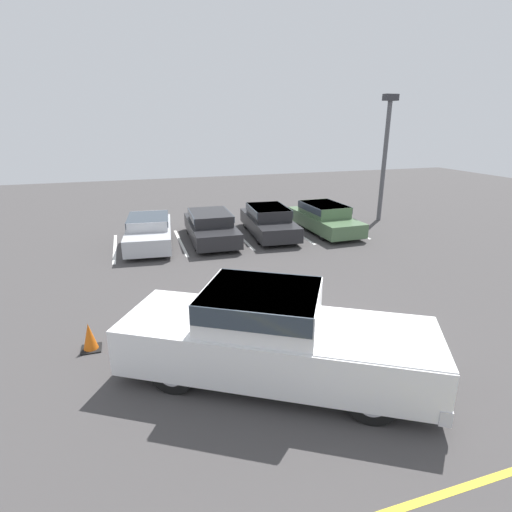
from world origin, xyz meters
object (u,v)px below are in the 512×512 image
object	(u,v)px
parked_sedan_d	(324,217)
light_post	(385,149)
parked_sedan_a	(149,230)
parked_sedan_b	(211,225)
parked_sedan_c	(269,220)
pickup_truck	(277,337)
traffic_cone	(90,337)

from	to	relation	value
parked_sedan_d	light_post	bearing A→B (deg)	105.34
parked_sedan_d	light_post	distance (m)	4.85
parked_sedan_a	parked_sedan_b	size ratio (longest dim) A/B	0.99
parked_sedan_a	parked_sedan_c	size ratio (longest dim) A/B	0.97
parked_sedan_c	parked_sedan_d	distance (m)	2.67
pickup_truck	parked_sedan_a	size ratio (longest dim) A/B	1.40
parked_sedan_c	light_post	size ratio (longest dim) A/B	0.75
parked_sedan_a	traffic_cone	bearing A→B (deg)	-7.23
pickup_truck	parked_sedan_b	xyz separation A→B (m)	(0.73, 10.01, -0.28)
parked_sedan_c	light_post	world-z (taller)	light_post
pickup_truck	parked_sedan_a	xyz separation A→B (m)	(-1.83, 10.04, -0.28)
light_post	traffic_cone	world-z (taller)	light_post
parked_sedan_a	parked_sedan_d	bearing A→B (deg)	94.66
light_post	pickup_truck	bearing A→B (deg)	-131.64
pickup_truck	parked_sedan_c	size ratio (longest dim) A/B	1.36
parked_sedan_a	traffic_cone	world-z (taller)	parked_sedan_a
parked_sedan_a	parked_sedan_c	xyz separation A→B (m)	(5.23, 0.07, 0.03)
parked_sedan_a	light_post	bearing A→B (deg)	100.52
pickup_truck	parked_sedan_c	world-z (taller)	pickup_truck
light_post	traffic_cone	size ratio (longest dim) A/B	9.41
parked_sedan_a	pickup_truck	bearing A→B (deg)	16.00
parked_sedan_a	parked_sedan_d	size ratio (longest dim) A/B	0.98
parked_sedan_d	traffic_cone	bearing A→B (deg)	-53.10
traffic_cone	parked_sedan_a	bearing A→B (deg)	77.09
parked_sedan_c	parked_sedan_d	bearing A→B (deg)	89.76
pickup_truck	parked_sedan_a	distance (m)	10.21
pickup_truck	traffic_cone	distance (m)	4.30
parked_sedan_d	traffic_cone	distance (m)	12.34
parked_sedan_a	parked_sedan_b	xyz separation A→B (m)	(2.56, -0.03, 0.01)
pickup_truck	parked_sedan_d	xyz separation A→B (m)	(6.06, 9.90, -0.25)
parked_sedan_d	traffic_cone	size ratio (longest dim) A/B	7.01
parked_sedan_b	light_post	distance (m)	9.58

